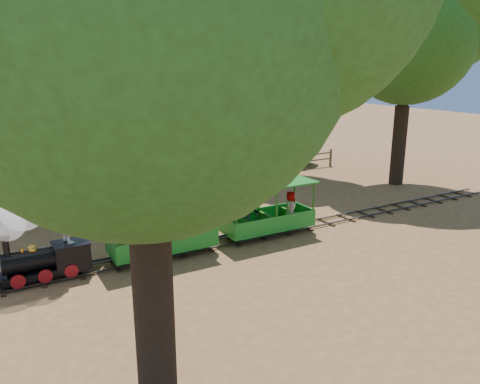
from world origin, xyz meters
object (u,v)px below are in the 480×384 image
locomotive (35,222)px  fence (191,173)px  carriage_front (162,233)px  carriage_rear (265,213)px

locomotive → fence: locomotive is taller
carriage_front → fence: carriage_front is taller
carriage_rear → fence: bearing=85.0°
carriage_front → carriage_rear: same height
carriage_front → fence: (4.50, 8.05, -0.22)m
carriage_front → fence: 9.23m
locomotive → fence: bearing=44.7°
locomotive → carriage_rear: bearing=-0.2°
locomotive → carriage_rear: (7.31, -0.03, -0.90)m
locomotive → carriage_front: 3.63m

